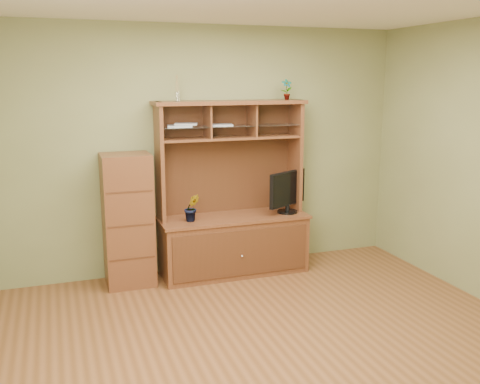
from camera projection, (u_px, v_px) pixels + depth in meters
name	position (u px, v px, depth m)	size (l,w,h in m)	color
room	(280.00, 183.00, 4.09)	(4.54, 4.04, 2.74)	brown
media_hutch	(233.00, 227.00, 5.92)	(1.66, 0.61, 1.90)	#4C2815
monitor	(288.00, 191.00, 5.97)	(0.54, 0.33, 0.47)	black
orchid_plant	(192.00, 208.00, 5.63)	(0.16, 0.13, 0.29)	#346121
top_plant	(287.00, 89.00, 5.90)	(0.12, 0.08, 0.23)	#265F21
reed_diffuser	(177.00, 91.00, 5.50)	(0.05, 0.05, 0.27)	silver
magazines	(195.00, 125.00, 5.63)	(0.74, 0.24, 0.04)	#ABACB0
side_cabinet	(128.00, 220.00, 5.54)	(0.49, 0.45, 1.38)	#4C2815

